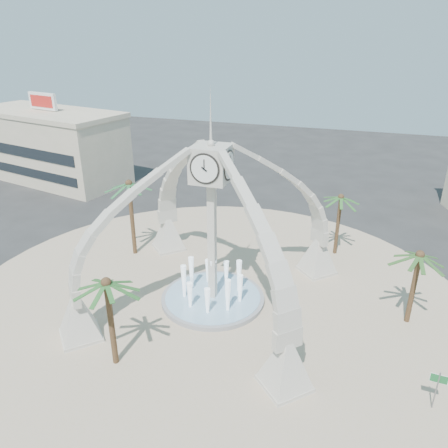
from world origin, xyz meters
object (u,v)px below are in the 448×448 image
(clock_tower, at_px, (212,225))
(street_sign, at_px, (438,383))
(fountain, at_px, (213,297))
(palm_west, at_px, (129,185))
(palm_south, at_px, (106,284))
(palm_north, at_px, (341,198))
(palm_east, at_px, (420,256))

(clock_tower, relative_size, street_sign, 7.05)
(fountain, distance_m, palm_west, 12.79)
(palm_south, xyz_separation_m, street_sign, (18.68, 2.38, -4.00))
(street_sign, bearing_deg, palm_south, -168.20)
(fountain, height_order, palm_north, palm_north)
(palm_west, xyz_separation_m, street_sign, (24.91, -11.27, -5.05))
(palm_north, relative_size, street_sign, 2.50)
(fountain, relative_size, palm_east, 1.29)
(clock_tower, bearing_deg, fountain, 90.00)
(clock_tower, height_order, palm_north, clock_tower)
(fountain, bearing_deg, palm_north, 53.54)
(palm_west, bearing_deg, palm_east, -7.57)
(palm_west, height_order, palm_south, palm_west)
(fountain, bearing_deg, palm_west, 152.14)
(street_sign, bearing_deg, palm_west, 160.21)
(palm_east, xyz_separation_m, palm_west, (-23.94, 3.18, 1.48))
(palm_west, bearing_deg, street_sign, -24.34)
(fountain, bearing_deg, clock_tower, -90.00)
(palm_west, relative_size, palm_south, 1.16)
(palm_west, height_order, street_sign, palm_west)
(clock_tower, bearing_deg, street_sign, -21.99)
(palm_south, bearing_deg, palm_west, 114.53)
(palm_north, bearing_deg, palm_west, -161.37)
(clock_tower, xyz_separation_m, palm_north, (8.26, 11.18, -0.89))
(palm_west, xyz_separation_m, palm_north, (17.95, 6.05, -1.27))
(clock_tower, distance_m, fountain, 6.20)
(palm_north, bearing_deg, clock_tower, -126.46)
(fountain, height_order, street_sign, fountain)
(palm_south, bearing_deg, palm_east, 30.56)
(palm_east, distance_m, palm_west, 24.20)
(palm_south, distance_m, street_sign, 19.26)
(fountain, distance_m, palm_east, 15.27)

